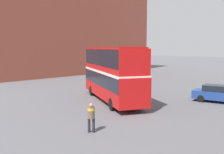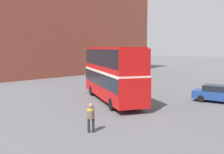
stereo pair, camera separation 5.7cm
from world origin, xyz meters
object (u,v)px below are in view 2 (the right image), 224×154
object	(u,v)px
double_decker_bus	(112,71)
parked_car_kerb_near	(219,94)
pedestrian_foreground	(91,115)
parked_car_kerb_far	(105,80)

from	to	relation	value
double_decker_bus	parked_car_kerb_near	world-z (taller)	double_decker_bus
pedestrian_foreground	parked_car_kerb_far	size ratio (longest dim) A/B	0.40
double_decker_bus	pedestrian_foreground	bearing A→B (deg)	-25.32
parked_car_kerb_near	parked_car_kerb_far	size ratio (longest dim) A/B	1.09
double_decker_bus	parked_car_kerb_far	bearing A→B (deg)	167.76
double_decker_bus	parked_car_kerb_near	distance (m)	9.70
pedestrian_foreground	parked_car_kerb_far	world-z (taller)	pedestrian_foreground
pedestrian_foreground	parked_car_kerb_near	size ratio (longest dim) A/B	0.36
double_decker_bus	parked_car_kerb_far	distance (m)	9.58
double_decker_bus	pedestrian_foreground	xyz separation A→B (m)	(5.52, -7.21, -1.74)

